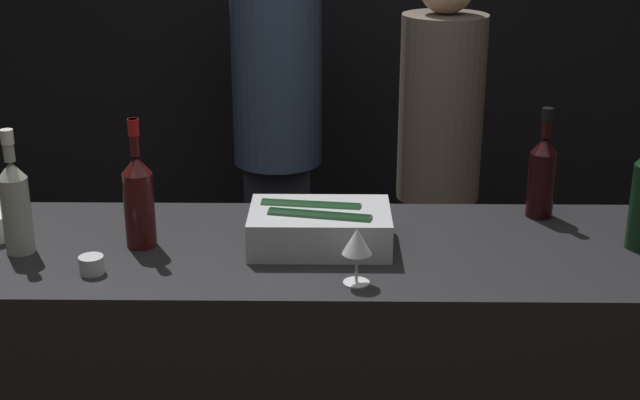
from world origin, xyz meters
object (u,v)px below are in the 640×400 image
candle_votive (92,265)px  person_in_hoodie (277,124)px  white_wine_bottle (15,203)px  red_wine_bottle_black_foil (542,173)px  red_wine_bottle_tall (139,198)px  ice_bin_with_bottles (320,226)px  wine_glass (357,243)px  person_blond_tee (439,153)px

candle_votive → person_in_hoodie: (0.36, 1.71, -0.10)m
white_wine_bottle → candle_votive: bearing=-30.7°
red_wine_bottle_black_foil → candle_votive: bearing=-161.1°
red_wine_bottle_tall → red_wine_bottle_black_foil: size_ratio=1.09×
ice_bin_with_bottles → wine_glass: bearing=-68.7°
red_wine_bottle_tall → person_blond_tee: bearing=50.8°
ice_bin_with_bottles → wine_glass: wine_glass is taller
ice_bin_with_bottles → red_wine_bottle_tall: 0.49m
person_blond_tee → wine_glass: bearing=-144.2°
person_blond_tee → person_in_hoodie: bearing=109.8°
ice_bin_with_bottles → person_in_hoodie: person_in_hoodie is taller
ice_bin_with_bottles → person_in_hoodie: size_ratio=0.22×
red_wine_bottle_black_foil → white_wine_bottle: white_wine_bottle is taller
ice_bin_with_bottles → wine_glass: size_ratio=2.61×
wine_glass → white_wine_bottle: size_ratio=0.43×
candle_votive → red_wine_bottle_tall: size_ratio=0.18×
ice_bin_with_bottles → person_blond_tee: person_blond_tee is taller
person_in_hoodie → red_wine_bottle_black_foil: bearing=175.3°
white_wine_bottle → person_blond_tee: 1.74m
candle_votive → red_wine_bottle_tall: 0.23m
red_wine_bottle_black_foil → red_wine_bottle_tall: bearing=-168.1°
red_wine_bottle_black_foil → person_blond_tee: bearing=101.5°
red_wine_bottle_black_foil → white_wine_bottle: bearing=-168.8°
white_wine_bottle → person_in_hoodie: size_ratio=0.19×
red_wine_bottle_black_foil → person_in_hoodie: (-0.84, 1.30, -0.21)m
red_wine_bottle_tall → person_blond_tee: 1.49m
white_wine_bottle → red_wine_bottle_tall: bearing=8.5°
candle_votive → white_wine_bottle: 0.28m
candle_votive → ice_bin_with_bottles: bearing=17.8°
candle_votive → person_blond_tee: (1.02, 1.32, -0.11)m
red_wine_bottle_tall → red_wine_bottle_black_foil: (1.12, 0.24, -0.01)m
wine_glass → red_wine_bottle_black_foil: size_ratio=0.44×
red_wine_bottle_black_foil → person_blond_tee: (-0.18, 0.91, -0.22)m
ice_bin_with_bottles → person_in_hoodie: 1.55m
person_in_hoodie → white_wine_bottle: bearing=121.9°
candle_votive → person_in_hoodie: size_ratio=0.04×
red_wine_bottle_tall → wine_glass: bearing=-21.9°
candle_votive → white_wine_bottle: white_wine_bottle is taller
ice_bin_with_bottles → person_in_hoodie: bearing=97.6°
person_in_hoodie → person_blond_tee: person_in_hoodie is taller
person_blond_tee → red_wine_bottle_black_foil: bearing=-118.0°
wine_glass → person_blond_tee: (0.36, 1.37, -0.19)m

